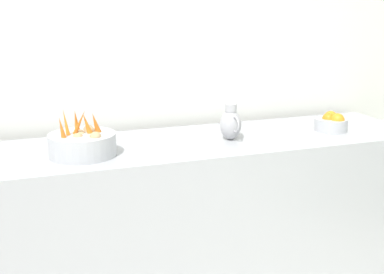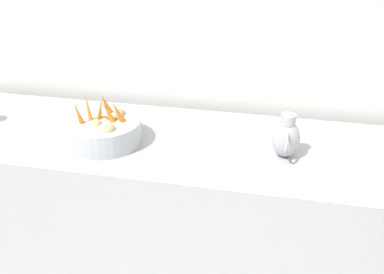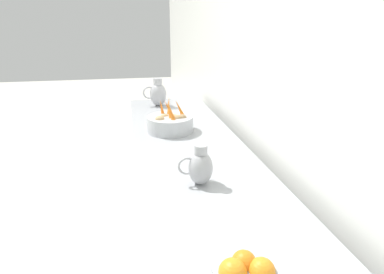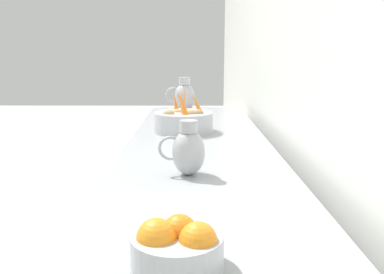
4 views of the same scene
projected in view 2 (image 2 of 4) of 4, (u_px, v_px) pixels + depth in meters
prep_counter at (204, 216)px, 2.06m from camera, size 0.69×2.93×0.87m
vegetable_colander at (106, 130)px, 1.83m from camera, size 0.33×0.33×0.24m
metal_pitcher_short at (286, 138)px, 1.71m from camera, size 0.17×0.12×0.20m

